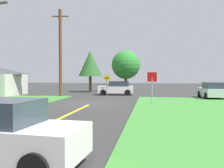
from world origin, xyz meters
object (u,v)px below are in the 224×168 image
Objects in this scene: car_approaching_junction at (117,88)px; pine_tree_center at (90,64)px; utility_pole_mid at (60,52)px; direction_sign at (107,82)px; stop_sign at (152,83)px; car_on_crossroad at (213,90)px; oak_tree_left at (126,65)px.

pine_tree_center is at bearing -53.33° from car_approaching_junction.
utility_pole_mid reaches higher than car_approaching_junction.
direction_sign is 0.42× the size of pine_tree_center.
pine_tree_center is (1.25, 8.26, -0.78)m from utility_pole_mid.
pine_tree_center reaches higher than car_approaching_junction.
stop_sign is at bearing 106.02° from car_approaching_junction.
car_on_crossroad is 16.85m from pine_tree_center.
stop_sign is 0.43× the size of pine_tree_center.
car_approaching_junction is at bearing 69.69° from car_on_crossroad.
stop_sign is 0.59× the size of car_approaching_junction.
car_on_crossroad is at bearing -0.07° from utility_pole_mid.
pine_tree_center reaches higher than direction_sign.
utility_pole_mid is (-15.58, 0.02, 3.94)m from car_on_crossroad.
utility_pole_mid reaches higher than oak_tree_left.
utility_pole_mid is 1.61× the size of pine_tree_center.
direction_sign is (-4.94, 9.12, -0.21)m from stop_sign.
car_on_crossroad is at bearing 156.16° from car_approaching_junction.
stop_sign reaches higher than car_on_crossroad.
stop_sign is at bearing -78.31° from oak_tree_left.
pine_tree_center is (-3.42, 6.13, 2.45)m from direction_sign.
pine_tree_center is (-14.33, 8.28, 3.16)m from car_on_crossroad.
utility_pole_mid reaches higher than pine_tree_center.
pine_tree_center reaches higher than stop_sign.
car_approaching_junction is at bearing -93.60° from oak_tree_left.
oak_tree_left reaches higher than direction_sign.
pine_tree_center is at bearing 81.36° from utility_pole_mid.
utility_pole_mid reaches higher than stop_sign.
stop_sign is 12.27m from utility_pole_mid.
car_on_crossroad is at bearing -30.01° from pine_tree_center.
car_on_crossroad and car_approaching_junction have the same top height.
pine_tree_center is (-8.36, 15.25, 2.24)m from stop_sign.
car_approaching_junction is 7.52m from oak_tree_left.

